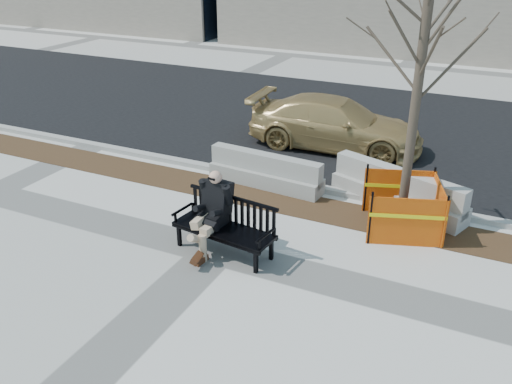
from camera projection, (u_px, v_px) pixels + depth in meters
ground at (216, 251)px, 10.80m from camera, size 120.00×120.00×0.00m
mulch_strip at (270, 199)px, 12.92m from camera, size 40.00×1.20×0.02m
asphalt_street at (347, 124)px, 17.98m from camera, size 60.00×10.40×0.01m
curb at (285, 182)px, 13.67m from camera, size 60.00×0.25×0.12m
bench at (225, 252)px, 10.76m from camera, size 2.16×1.00×1.11m
seated_man at (214, 247)px, 10.94m from camera, size 0.83×1.23×1.62m
tree_fence at (400, 228)px, 11.63m from camera, size 2.90×2.90×5.71m
sedan at (334, 147)px, 16.05m from camera, size 5.06×2.23×1.45m
jersey_barrier_left at (265, 186)px, 13.61m from camera, size 2.99×0.82×0.85m
jersey_barrier_right at (396, 207)px, 12.55m from camera, size 3.26×1.71×0.93m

